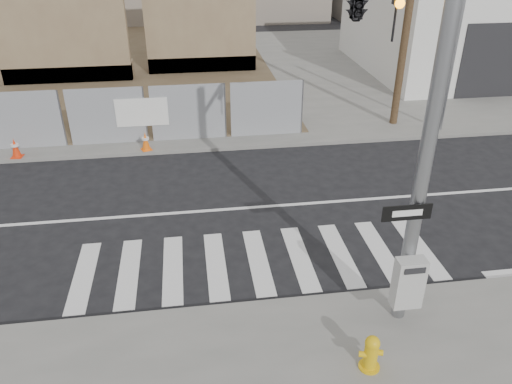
{
  "coord_description": "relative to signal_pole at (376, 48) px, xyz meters",
  "views": [
    {
      "loc": [
        -1.4,
        -11.94,
        7.1
      ],
      "look_at": [
        0.07,
        -1.64,
        1.4
      ],
      "focal_mm": 35.0,
      "sensor_mm": 36.0,
      "label": 1
    }
  ],
  "objects": [
    {
      "name": "sidewalk_far",
      "position": [
        -2.49,
        16.05,
        -4.72
      ],
      "size": [
        50.0,
        20.0,
        0.12
      ],
      "primitive_type": "cube",
      "color": "slate",
      "rests_on": "ground"
    },
    {
      "name": "auto_shop",
      "position": [
        11.5,
        15.01,
        -2.25
      ],
      "size": [
        12.0,
        10.2,
        5.95
      ],
      "color": "silver",
      "rests_on": "sidewalk_far"
    },
    {
      "name": "fire_hydrant",
      "position": [
        -1.03,
        -3.98,
        -4.31
      ],
      "size": [
        0.47,
        0.47,
        0.71
      ],
      "rotation": [
        0.0,
        0.0,
        -0.32
      ],
      "color": "gold",
      "rests_on": "sidewalk_near"
    },
    {
      "name": "traffic_cone_c",
      "position": [
        -9.66,
        6.27,
        -4.34
      ],
      "size": [
        0.38,
        0.38,
        0.67
      ],
      "rotation": [
        0.0,
        0.0,
        -0.12
      ],
      "color": "red",
      "rests_on": "sidewalk_far"
    },
    {
      "name": "concrete_wall_left",
      "position": [
        -9.49,
        15.13,
        -1.4
      ],
      "size": [
        6.0,
        1.3,
        8.0
      ],
      "color": "#786148",
      "rests_on": "sidewalk_far"
    },
    {
      "name": "concrete_wall_right",
      "position": [
        -2.99,
        16.13,
        -1.4
      ],
      "size": [
        5.5,
        1.3,
        8.0
      ],
      "color": "#786148",
      "rests_on": "sidewalk_far"
    },
    {
      "name": "ground",
      "position": [
        -2.49,
        2.05,
        -4.78
      ],
      "size": [
        100.0,
        100.0,
        0.0
      ],
      "primitive_type": "plane",
      "color": "black",
      "rests_on": "ground"
    },
    {
      "name": "far_signal_pole",
      "position": [
        5.51,
        6.65,
        -1.3
      ],
      "size": [
        0.16,
        0.2,
        5.6
      ],
      "color": "gray",
      "rests_on": "sidewalk_far"
    },
    {
      "name": "traffic_cone_d",
      "position": [
        -5.41,
        6.27,
        -4.35
      ],
      "size": [
        0.42,
        0.42,
        0.64
      ],
      "rotation": [
        0.0,
        0.0,
        0.36
      ],
      "color": "#FF640D",
      "rests_on": "sidewalk_far"
    },
    {
      "name": "signal_pole",
      "position": [
        0.0,
        0.0,
        0.0
      ],
      "size": [
        0.96,
        5.87,
        7.0
      ],
      "color": "gray",
      "rests_on": "sidewalk_near"
    }
  ]
}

